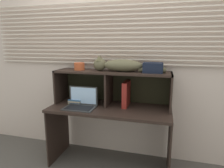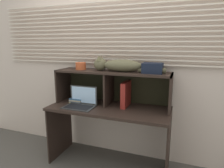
# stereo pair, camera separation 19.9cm
# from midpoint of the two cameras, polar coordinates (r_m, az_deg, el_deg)

# --- Properties ---
(back_panel_with_blinds) EXTENTS (4.40, 0.08, 2.50)m
(back_panel_with_blinds) POSITION_cam_midpoint_polar(r_m,az_deg,el_deg) (2.46, 4.13, 7.53)
(back_panel_with_blinds) COLOR beige
(back_panel_with_blinds) RESTS_ON ground
(desk) EXTENTS (1.38, 0.58, 0.72)m
(desk) POSITION_cam_midpoint_polar(r_m,az_deg,el_deg) (2.30, 1.58, -10.20)
(desk) COLOR black
(desk) RESTS_ON ground
(hutch_shelf_unit) EXTENTS (1.36, 0.34, 0.41)m
(hutch_shelf_unit) POSITION_cam_midpoint_polar(r_m,az_deg,el_deg) (2.31, 2.65, 1.00)
(hutch_shelf_unit) COLOR black
(hutch_shelf_unit) RESTS_ON desk
(cat) EXTENTS (0.83, 0.17, 0.18)m
(cat) POSITION_cam_midpoint_polar(r_m,az_deg,el_deg) (2.23, 4.51, 5.50)
(cat) COLOR brown
(cat) RESTS_ON hutch_shelf_unit
(laptop) EXTENTS (0.35, 0.24, 0.23)m
(laptop) POSITION_cam_midpoint_polar(r_m,az_deg,el_deg) (2.28, -6.70, -5.41)
(laptop) COLOR #2F2F2F
(laptop) RESTS_ON desk
(binder_upright) EXTENTS (0.06, 0.26, 0.29)m
(binder_upright) POSITION_cam_midpoint_polar(r_m,az_deg,el_deg) (2.26, 6.63, -2.99)
(binder_upright) COLOR maroon
(binder_upright) RESTS_ON desk
(book_stack) EXTENTS (0.17, 0.27, 0.06)m
(book_stack) POSITION_cam_midpoint_polar(r_m,az_deg,el_deg) (2.50, -7.18, -4.35)
(book_stack) COLOR tan
(book_stack) RESTS_ON desk
(small_basket) EXTENTS (0.13, 0.13, 0.09)m
(small_basket) POSITION_cam_midpoint_polar(r_m,az_deg,el_deg) (2.41, -6.81, 5.25)
(small_basket) COLOR #BC4E29
(small_basket) RESTS_ON hutch_shelf_unit
(storage_box) EXTENTS (0.21, 0.18, 0.11)m
(storage_box) POSITION_cam_midpoint_polar(r_m,az_deg,el_deg) (2.16, 14.46, 4.54)
(storage_box) COLOR black
(storage_box) RESTS_ON hutch_shelf_unit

